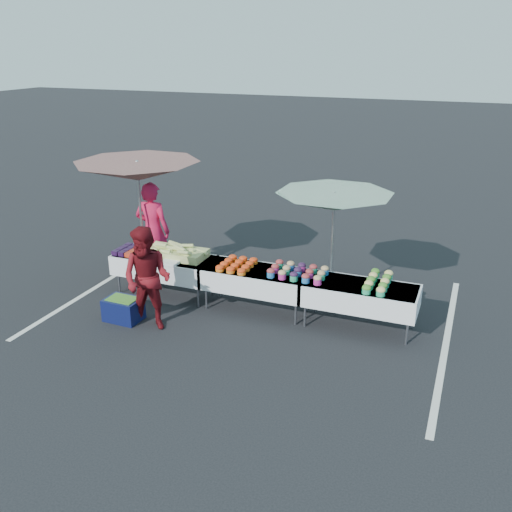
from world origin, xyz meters
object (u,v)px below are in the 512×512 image
at_px(umbrella_right, 334,203).
at_px(storage_bin, 123,309).
at_px(vendor, 153,231).
at_px(umbrella_left, 138,172).
at_px(table_left, 165,264).
at_px(customer, 147,279).
at_px(table_center, 256,279).
at_px(table_right, 360,295).

xyz_separation_m(umbrella_right, storage_bin, (-3.05, -1.93, -1.66)).
bearing_deg(vendor, umbrella_left, 69.49).
xyz_separation_m(table_left, storage_bin, (-0.13, -1.19, -0.38)).
height_order(customer, umbrella_left, umbrella_left).
xyz_separation_m(table_center, vendor, (-2.42, 0.65, 0.38)).
distance_m(umbrella_left, umbrella_right, 3.65).
bearing_deg(vendor, table_left, 130.65).
height_order(table_left, storage_bin, table_left).
bearing_deg(table_center, table_left, 180.00).
height_order(vendor, storage_bin, vendor).
distance_m(table_left, customer, 1.36).
bearing_deg(customer, table_center, 37.29).
xyz_separation_m(table_right, umbrella_left, (-4.30, 0.40, 1.58)).
height_order(vendor, umbrella_left, umbrella_left).
bearing_deg(vendor, storage_bin, 102.09).
xyz_separation_m(table_left, vendor, (-0.62, 0.65, 0.38)).
height_order(table_right, vendor, vendor).
bearing_deg(umbrella_left, table_right, -5.31).
bearing_deg(vendor, table_right, 168.31).
bearing_deg(table_right, customer, -158.36).
bearing_deg(storage_bin, table_center, 33.55).
bearing_deg(table_left, table_right, 0.00).
height_order(customer, storage_bin, customer).
relative_size(table_center, umbrella_left, 0.61).
relative_size(vendor, umbrella_left, 0.63).
distance_m(umbrella_right, storage_bin, 3.98).
xyz_separation_m(table_center, storage_bin, (-1.93, -1.19, -0.38)).
xyz_separation_m(vendor, umbrella_right, (3.55, 0.09, 0.90)).
bearing_deg(table_right, table_left, 180.00).
bearing_deg(table_right, vendor, 171.22).
height_order(table_left, table_center, same).
distance_m(table_center, table_right, 1.80).
xyz_separation_m(table_left, customer, (0.43, -1.26, 0.27)).
bearing_deg(umbrella_right, table_right, -47.76).
height_order(table_left, umbrella_right, umbrella_right).
bearing_deg(vendor, customer, 115.91).
xyz_separation_m(customer, umbrella_right, (2.50, 2.00, 1.01)).
bearing_deg(table_left, table_center, 0.00).
distance_m(table_left, table_right, 3.60).
distance_m(vendor, umbrella_right, 3.66).
height_order(customer, umbrella_right, umbrella_right).
height_order(table_right, umbrella_left, umbrella_left).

